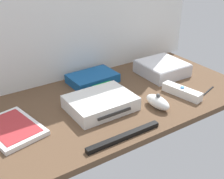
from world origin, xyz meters
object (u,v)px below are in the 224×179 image
object	(u,v)px
mini_computer	(162,68)
game_console	(101,103)
game_case	(12,128)
network_router	(93,78)
stylus_pen	(208,91)
sensor_bar	(124,137)
remote_wand	(182,92)
remote_nunchuk	(158,102)

from	to	relation	value
mini_computer	game_console	bearing A→B (deg)	-164.64
game_case	network_router	bearing A→B (deg)	11.84
game_case	stylus_pen	size ratio (longest dim) A/B	2.36
sensor_bar	game_console	bearing A→B (deg)	79.81
game_case	network_router	size ratio (longest dim) A/B	1.16
game_console	game_case	world-z (taller)	game_console
remote_wand	network_router	bearing A→B (deg)	116.65
game_case	stylus_pen	xyz separation A→B (cm)	(67.19, -14.95, -0.41)
remote_nunchuk	sensor_bar	distance (cm)	20.89
game_console	network_router	xyz separation A→B (cm)	(7.81, 18.64, -0.50)
game_console	network_router	distance (cm)	20.21
network_router	remote_nunchuk	distance (cm)	29.49
game_console	network_router	world-z (taller)	game_console
game_case	mini_computer	bearing A→B (deg)	-5.37
stylus_pen	game_console	bearing A→B (deg)	163.85
game_case	remote_nunchuk	xyz separation A→B (cm)	(44.18, -13.28, 1.28)
remote_nunchuk	game_console	bearing A→B (deg)	147.22
remote_nunchuk	sensor_bar	size ratio (longest dim) A/B	0.42
game_console	sensor_bar	bearing A→B (deg)	-100.41
game_case	game_console	bearing A→B (deg)	-18.23
sensor_bar	remote_nunchuk	bearing A→B (deg)	22.40
sensor_bar	remote_wand	bearing A→B (deg)	16.46
sensor_bar	stylus_pen	world-z (taller)	sensor_bar
game_console	game_case	xyz separation A→B (cm)	(-28.07, 3.63, -1.44)
game_console	mini_computer	bearing A→B (deg)	15.15
game_case	network_router	xyz separation A→B (cm)	(35.88, 15.01, 0.94)
game_case	remote_wand	distance (cm)	58.06
remote_wand	stylus_pen	world-z (taller)	remote_wand
game_console	mini_computer	size ratio (longest dim) A/B	1.22
mini_computer	remote_wand	xyz separation A→B (cm)	(-6.65, -17.90, -1.13)
game_console	sensor_bar	xyz separation A→B (cm)	(-3.17, -17.59, -1.50)
sensor_bar	stylus_pen	xyz separation A→B (cm)	(42.28, 6.27, -0.35)
sensor_bar	game_case	bearing A→B (deg)	139.58
stylus_pen	mini_computer	bearing A→B (deg)	99.96
game_console	remote_nunchuk	size ratio (longest dim) A/B	2.08
stylus_pen	game_case	bearing A→B (deg)	167.45
mini_computer	network_router	distance (cm)	29.03
network_router	stylus_pen	bearing A→B (deg)	-45.44
game_console	network_router	bearing A→B (deg)	67.07
mini_computer	stylus_pen	size ratio (longest dim) A/B	1.91
game_console	stylus_pen	xyz separation A→B (cm)	(39.12, -11.33, -1.85)
game_console	remote_wand	world-z (taller)	game_console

